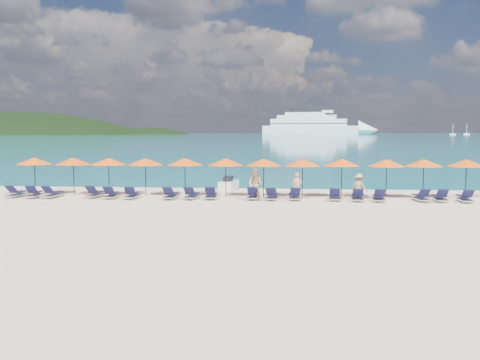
{
  "coord_description": "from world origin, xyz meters",
  "views": [
    {
      "loc": [
        2.48,
        -25.11,
        3.79
      ],
      "look_at": [
        0.0,
        3.0,
        1.2
      ],
      "focal_mm": 40.0,
      "sensor_mm": 36.0,
      "label": 1
    }
  ],
  "objects": [
    {
      "name": "umbrella_7",
      "position": [
        3.36,
        5.33,
        2.02
      ],
      "size": [
        2.1,
        2.1,
        2.28
      ],
      "color": "black",
      "rests_on": "ground"
    },
    {
      "name": "umbrella_5",
      "position": [
        -1.04,
        5.4,
        2.02
      ],
      "size": [
        2.1,
        2.1,
        2.28
      ],
      "color": "black",
      "rests_on": "ground"
    },
    {
      "name": "sailboat_far",
      "position": [
        164.43,
        517.23,
        1.05
      ],
      "size": [
        5.57,
        1.86,
        10.2
      ],
      "color": "white",
      "rests_on": "ground"
    },
    {
      "name": "lounger_7",
      "position": [
        -2.82,
        4.19,
        0.24
      ],
      "size": [
        0.77,
        1.75,
        0.66
      ],
      "rotation": [
        0.0,
        0.0,
        -0.09
      ],
      "color": "silver",
      "rests_on": "ground"
    },
    {
      "name": "lounger_12",
      "position": [
        5.1,
        4.27,
        0.24
      ],
      "size": [
        0.76,
        1.75,
        0.66
      ],
      "rotation": [
        0.0,
        0.0,
        -0.09
      ],
      "color": "silver",
      "rests_on": "ground"
    },
    {
      "name": "beachgoer_c",
      "position": [
        6.46,
        4.75,
        0.72
      ],
      "size": [
        1.03,
        0.86,
        1.45
      ],
      "primitive_type": "imported",
      "rotation": [
        0.0,
        0.0,
        2.6
      ],
      "color": "tan",
      "rests_on": "ground"
    },
    {
      "name": "lounger_4",
      "position": [
        -7.37,
        4.05,
        0.24
      ],
      "size": [
        0.68,
        1.72,
        0.66
      ],
      "rotation": [
        0.0,
        0.0,
        0.04
      ],
      "color": "silver",
      "rests_on": "ground"
    },
    {
      "name": "lounger_0",
      "position": [
        -12.99,
        4.13,
        0.24
      ],
      "size": [
        0.76,
        1.74,
        0.66
      ],
      "rotation": [
        0.0,
        0.0,
        -0.08
      ],
      "color": "silver",
      "rests_on": "ground"
    },
    {
      "name": "umbrella_0",
      "position": [
        -12.53,
        5.48,
        2.02
      ],
      "size": [
        2.1,
        2.1,
        2.28
      ],
      "color": "black",
      "rests_on": "ground"
    },
    {
      "name": "jetski",
      "position": [
        -1.29,
        9.24,
        0.35
      ],
      "size": [
        1.15,
        2.46,
        0.84
      ],
      "rotation": [
        0.0,
        0.0,
        -0.11
      ],
      "color": "white",
      "rests_on": "ground"
    },
    {
      "name": "headland_main",
      "position": [
        -300.0,
        540.0,
        -38.0
      ],
      "size": [
        374.0,
        242.0,
        126.5
      ],
      "color": "black",
      "rests_on": "ground"
    },
    {
      "name": "lounger_5",
      "position": [
        -6.19,
        4.06,
        0.24
      ],
      "size": [
        0.7,
        1.73,
        0.66
      ],
      "rotation": [
        0.0,
        0.0,
        0.05
      ],
      "color": "silver",
      "rests_on": "ground"
    },
    {
      "name": "umbrella_3",
      "position": [
        -5.74,
        5.34,
        2.02
      ],
      "size": [
        2.1,
        2.1,
        2.28
      ],
      "color": "black",
      "rests_on": "ground"
    },
    {
      "name": "sailboat_near",
      "position": [
        183.67,
        536.2,
        1.12
      ],
      "size": [
        5.98,
        1.99,
        10.96
      ],
      "color": "white",
      "rests_on": "ground"
    },
    {
      "name": "lounger_3",
      "position": [
        -8.45,
        4.37,
        0.24
      ],
      "size": [
        0.69,
        1.72,
        0.66
      ],
      "rotation": [
        0.0,
        0.0,
        -0.04
      ],
      "color": "silver",
      "rests_on": "ground"
    },
    {
      "name": "lounger_9",
      "position": [
        0.64,
        4.34,
        0.24
      ],
      "size": [
        0.72,
        1.73,
        0.66
      ],
      "rotation": [
        0.0,
        0.0,
        -0.06
      ],
      "color": "silver",
      "rests_on": "ground"
    },
    {
      "name": "lounger_8",
      "position": [
        -1.75,
        4.3,
        0.24
      ],
      "size": [
        0.72,
        1.73,
        0.66
      ],
      "rotation": [
        0.0,
        0.0,
        0.06
      ],
      "color": "silver",
      "rests_on": "ground"
    },
    {
      "name": "umbrella_11",
      "position": [
        12.45,
        5.58,
        2.02
      ],
      "size": [
        2.1,
        2.1,
        2.28
      ],
      "color": "black",
      "rests_on": "ground"
    },
    {
      "name": "beachgoer_b",
      "position": [
        0.76,
        3.9,
        0.87
      ],
      "size": [
        0.98,
        0.81,
        1.75
      ],
      "primitive_type": "imported",
      "rotation": [
        0.0,
        0.0,
        -0.45
      ],
      "color": "tan",
      "rests_on": "ground"
    },
    {
      "name": "lounger_1",
      "position": [
        -11.86,
        4.04,
        0.24
      ],
      "size": [
        0.79,
        1.76,
        0.66
      ],
      "rotation": [
        0.0,
        0.0,
        0.1
      ],
      "color": "silver",
      "rests_on": "ground"
    },
    {
      "name": "umbrella_6",
      "position": [
        1.15,
        5.3,
        2.02
      ],
      "size": [
        2.1,
        2.1,
        2.28
      ],
      "color": "black",
      "rests_on": "ground"
    },
    {
      "name": "lounger_15",
      "position": [
        9.71,
        4.31,
        0.24
      ],
      "size": [
        0.78,
        1.75,
        0.66
      ],
      "rotation": [
        0.0,
        0.0,
        0.09
      ],
      "color": "silver",
      "rests_on": "ground"
    },
    {
      "name": "lounger_10",
      "position": [
        1.68,
        4.17,
        0.24
      ],
      "size": [
        0.77,
        1.75,
        0.66
      ],
      "rotation": [
        0.0,
        0.0,
        -0.09
      ],
      "color": "silver",
      "rests_on": "ground"
    },
    {
      "name": "umbrella_4",
      "position": [
        -3.44,
        5.52,
        2.02
      ],
      "size": [
        2.1,
        2.1,
        2.28
      ],
      "color": "black",
      "rests_on": "ground"
    },
    {
      "name": "lounger_6",
      "position": [
        -3.99,
        4.07,
        0.24
      ],
      "size": [
        0.7,
        1.73,
        0.66
      ],
      "rotation": [
        0.0,
        0.0,
        -0.05
      ],
      "color": "silver",
      "rests_on": "ground"
    },
    {
      "name": "lounger_14",
      "position": [
        7.43,
        4.04,
        0.24
      ],
      "size": [
        0.75,
        1.74,
        0.66
      ],
      "rotation": [
        0.0,
        0.0,
        -0.08
      ],
      "color": "silver",
      "rests_on": "ground"
    },
    {
      "name": "umbrella_9",
      "position": [
        8.04,
        5.3,
        2.02
      ],
      "size": [
        2.1,
        2.1,
        2.28
      ],
      "color": "black",
      "rests_on": "ground"
    },
    {
      "name": "lounger_2",
      "position": [
        -10.84,
        4.05,
        0.24
      ],
      "size": [
        0.74,
        1.74,
        0.66
      ],
      "rotation": [
        0.0,
        0.0,
        -0.07
      ],
      "color": "silver",
      "rests_on": "ground"
    },
    {
      "name": "umbrella_10",
      "position": [
        10.1,
        5.47,
        2.02
      ],
      "size": [
        2.1,
        2.1,
        2.28
      ],
      "color": "black",
      "rests_on": "ground"
    },
    {
      "name": "sea",
      "position": [
        0.0,
        660.0,
        0.01
      ],
      "size": [
        1600.0,
        1300.0,
        0.01
      ],
      "primitive_type": "cube",
      "color": "#1FA9B2",
      "rests_on": "ground"
    },
    {
      "name": "umbrella_1",
      "position": [
        -10.13,
        5.45,
        2.02
      ],
      "size": [
        2.1,
        2.1,
        2.28
      ],
      "color": "black",
      "rests_on": "ground"
    },
    {
      "name": "headland_small",
      "position": [
        -150.0,
        560.0,
        -35.0
      ],
      "size": [
        162.0,
        126.0,
        85.5
      ],
      "color": "black",
      "rests_on": "ground"
    },
    {
      "name": "umbrella_8",
      "position": [
        5.58,
        5.56,
        2.02
      ],
      "size": [
        2.1,
        2.1,
        2.28
      ],
      "color": "black",
      "rests_on": "ground"
    },
    {
      "name": "lounger_16",
      "position": [
        10.71,
        4.25,
        0.24
      ],
      "size": [
        0.71,
        1.73,
        0.66
      ],
      "rotation": [
        0.0,
        0.0,
        -0.06
      ],
      "color": "silver",
      "rests_on": "ground"
    },
    {
      "name": "cruise_ship",
      "position": [
        39.72,
        587.43,
        9.31
      ],
      "size": [
        129.83,
        32.65,
        35.76
      ],
      "rotation": [
        0.0,
        0.0,
        -0.1
      ],
      "color": "white",
      "rests_on": "ground"
    },
    {
      "name": "lounger_13",
      "position": [
        6.3,
        4.12,
        0.24
      ],
      "size": [
        0.76,
        1.74,
        0.66
      ],
      "rotation": [
        0.0,
        0.0,
        -0.08
      ],
      "color": "silver",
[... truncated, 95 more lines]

